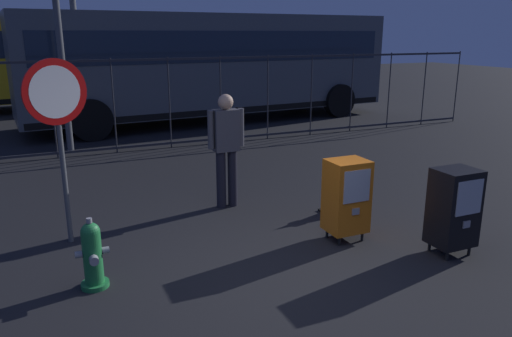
# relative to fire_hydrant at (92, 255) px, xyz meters

# --- Properties ---
(ground_plane) EXTENTS (60.00, 60.00, 0.00)m
(ground_plane) POSITION_rel_fire_hydrant_xyz_m (1.72, -0.69, -0.35)
(ground_plane) COLOR black
(fire_hydrant) EXTENTS (0.33, 0.32, 0.75)m
(fire_hydrant) POSITION_rel_fire_hydrant_xyz_m (0.00, 0.00, 0.00)
(fire_hydrant) COLOR #1E7238
(fire_hydrant) RESTS_ON ground_plane
(newspaper_box_primary) EXTENTS (0.48, 0.42, 1.02)m
(newspaper_box_primary) POSITION_rel_fire_hydrant_xyz_m (3.90, -0.85, 0.22)
(newspaper_box_primary) COLOR black
(newspaper_box_primary) RESTS_ON ground_plane
(newspaper_box_secondary) EXTENTS (0.48, 0.42, 1.02)m
(newspaper_box_secondary) POSITION_rel_fire_hydrant_xyz_m (3.01, -0.00, 0.22)
(newspaper_box_secondary) COLOR black
(newspaper_box_secondary) RESTS_ON ground_plane
(stop_sign) EXTENTS (0.71, 0.31, 2.23)m
(stop_sign) POSITION_rel_fire_hydrant_xyz_m (-0.14, 1.29, 1.25)
(stop_sign) COLOR #4C4F54
(stop_sign) RESTS_ON ground_plane
(pedestrian) EXTENTS (0.55, 0.22, 1.67)m
(pedestrian) POSITION_rel_fire_hydrant_xyz_m (2.09, 1.73, 0.60)
(pedestrian) COLOR black
(pedestrian) RESTS_ON ground_plane
(traffic_cone) EXTENTS (0.36, 0.36, 0.53)m
(traffic_cone) POSITION_rel_fire_hydrant_xyz_m (3.41, 0.83, -0.09)
(traffic_cone) COLOR black
(traffic_cone) RESTS_ON ground_plane
(fence_barrier) EXTENTS (18.03, 0.04, 2.00)m
(fence_barrier) POSITION_rel_fire_hydrant_xyz_m (1.72, 5.92, 0.67)
(fence_barrier) COLOR #2D2D33
(fence_barrier) RESTS_ON ground_plane
(bus_near) EXTENTS (10.67, 3.44, 3.00)m
(bus_near) POSITION_rel_fire_hydrant_xyz_m (4.34, 8.92, 1.36)
(bus_near) COLOR #4C5156
(bus_near) RESTS_ON ground_plane
(bus_far) EXTENTS (10.65, 3.36, 3.00)m
(bus_far) POSITION_rel_fire_hydrant_xyz_m (0.34, 13.58, 1.36)
(bus_far) COLOR gold
(bus_far) RESTS_ON ground_plane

